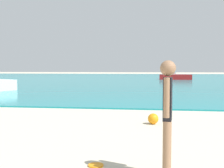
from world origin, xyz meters
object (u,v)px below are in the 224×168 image
Objects in this scene: frisbee at (96,165)px; boat_far at (174,76)px; person_standing at (167,111)px; beach_ball at (153,119)px.

frisbee is 32.97m from boat_far.
beach_ball is (-0.14, 3.85, -0.81)m from person_standing.
person_standing is 1.49m from frisbee.
person_standing reaches higher than beach_ball.
frisbee is 0.82× the size of beach_ball.
boat_far is at bearing 4.05° from person_standing.
beach_ball is (-3.14, -29.18, -0.39)m from boat_far.
boat_far is 13.85× the size of beach_ball.
person_standing is 5.62× the size of beach_ball.
boat_far reaches higher than frisbee.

